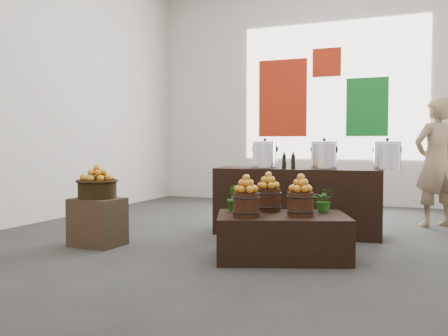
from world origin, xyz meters
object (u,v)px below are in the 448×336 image
at_px(wicker_basket, 97,190).
at_px(shopper, 436,162).
at_px(stock_pot_center, 324,156).
at_px(counter, 297,201).
at_px(display_table, 282,237).
at_px(stock_pot_right, 387,156).
at_px(crate, 98,222).
at_px(stock_pot_left, 265,155).

height_order(wicker_basket, shopper, shopper).
bearing_deg(stock_pot_center, counter, -173.07).
relative_size(display_table, stock_pot_right, 4.05).
xyz_separation_m(counter, stock_pot_center, (0.30, 0.04, 0.54)).
distance_m(counter, shopper, 1.98).
bearing_deg(stock_pot_right, shopper, 64.64).
bearing_deg(stock_pot_center, wicker_basket, -144.24).
distance_m(crate, wicker_basket, 0.34).
height_order(display_table, stock_pot_center, stock_pot_center).
xyz_separation_m(wicker_basket, counter, (1.78, 1.47, -0.20)).
bearing_deg(display_table, shopper, 40.73).
distance_m(display_table, stock_pot_center, 1.51).
bearing_deg(counter, stock_pot_center, -0.00).
xyz_separation_m(crate, stock_pot_right, (2.79, 1.59, 0.69)).
bearing_deg(display_table, counter, 77.22).
bearing_deg(wicker_basket, crate, 0.00).
distance_m(wicker_basket, stock_pot_right, 3.23).
distance_m(crate, stock_pot_left, 2.10).
distance_m(stock_pot_left, shopper, 2.27).
height_order(display_table, shopper, shopper).
bearing_deg(crate, display_table, 5.53).
bearing_deg(stock_pot_left, crate, -134.45).
height_order(stock_pot_center, stock_pot_right, same).
distance_m(crate, shopper, 4.28).
xyz_separation_m(wicker_basket, display_table, (1.97, 0.19, -0.39)).
bearing_deg(stock_pot_center, stock_pot_left, -173.07).
relative_size(display_table, counter, 0.63).
xyz_separation_m(stock_pot_right, shopper, (0.51, 1.07, -0.10)).
bearing_deg(stock_pot_right, crate, -150.30).
distance_m(wicker_basket, shopper, 4.24).
xyz_separation_m(display_table, stock_pot_left, (-0.58, 1.23, 0.73)).
distance_m(display_table, stock_pot_right, 1.78).
bearing_deg(display_table, crate, 164.40).
bearing_deg(display_table, stock_pot_center, 63.77).
height_order(stock_pot_left, stock_pot_right, same).
bearing_deg(stock_pot_center, stock_pot_right, 6.93).
bearing_deg(shopper, counter, 0.11).
xyz_separation_m(wicker_basket, stock_pot_right, (2.79, 1.59, 0.34)).
distance_m(stock_pot_left, stock_pot_center, 0.70).
relative_size(counter, stock_pot_right, 6.47).
xyz_separation_m(crate, wicker_basket, (0.00, 0.00, 0.34)).
height_order(wicker_basket, counter, counter).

